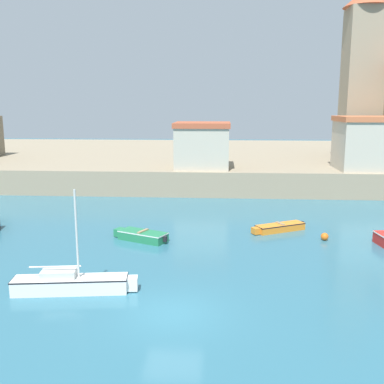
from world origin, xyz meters
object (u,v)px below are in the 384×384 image
dinghy_orange_1 (279,227)px  harbor_shed_mid_row (365,143)px  harbor_shed_near_wharf (202,145)px  mooring_buoy (325,237)px  dinghy_green_2 (142,235)px  sailboat_white_0 (72,283)px

dinghy_orange_1 → harbor_shed_mid_row: bearing=55.1°
harbor_shed_near_wharf → dinghy_orange_1: bearing=-67.1°
mooring_buoy → harbor_shed_near_wharf: 19.16m
mooring_buoy → dinghy_green_2: bearing=-176.2°
mooring_buoy → harbor_shed_near_wharf: (-8.77, 16.42, 4.51)m
mooring_buoy → sailboat_white_0: bearing=-146.1°
sailboat_white_0 → mooring_buoy: sailboat_white_0 is taller
dinghy_orange_1 → mooring_buoy: bearing=-36.7°
harbor_shed_near_wharf → dinghy_green_2: bearing=-100.5°
mooring_buoy → harbor_shed_near_wharf: harbor_shed_near_wharf is taller
dinghy_green_2 → harbor_shed_near_wharf: 18.05m
dinghy_orange_1 → harbor_shed_mid_row: size_ratio=0.69×
dinghy_green_2 → mooring_buoy: size_ratio=7.75×
mooring_buoy → harbor_shed_near_wharf: bearing=118.1°
sailboat_white_0 → mooring_buoy: (13.78, 9.25, -0.21)m
harbor_shed_mid_row → mooring_buoy: bearing=-114.0°
sailboat_white_0 → harbor_shed_mid_row: 33.36m
dinghy_orange_1 → dinghy_green_2: bearing=-163.2°
dinghy_orange_1 → dinghy_green_2: dinghy_green_2 is taller
dinghy_green_2 → harbor_shed_near_wharf: (3.20, 17.21, 4.43)m
dinghy_green_2 → sailboat_white_0: bearing=-102.0°
harbor_shed_near_wharf → mooring_buoy: bearing=-61.9°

